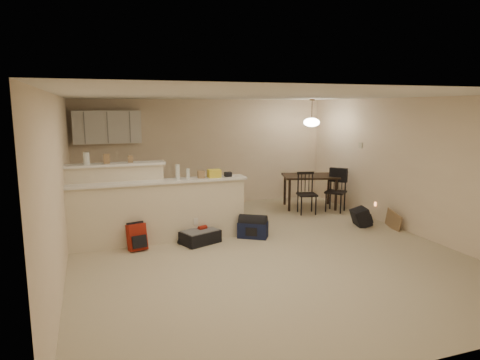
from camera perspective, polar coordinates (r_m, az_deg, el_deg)
name	(u,v)px	position (r m, az deg, el deg)	size (l,w,h in m)	color
room	(260,174)	(6.92, 2.71, 0.75)	(7.00, 7.02, 2.50)	#C5B797
breakfast_bar	(144,208)	(7.55, -12.69, -3.67)	(3.08, 0.58, 1.39)	beige
upper_cabinets	(107,127)	(9.66, -17.30, 6.76)	(1.40, 0.34, 0.70)	white
kitchen_counter	(120,194)	(9.72, -15.66, -1.77)	(1.80, 0.60, 0.90)	white
thermostat	(361,145)	(9.68, 15.78, 4.47)	(0.02, 0.12, 0.12)	beige
jar	(86,158)	(7.49, -19.80, 2.73)	(0.10, 0.10, 0.20)	silver
cereal_box	(107,159)	(7.50, -17.37, 2.71)	(0.10, 0.07, 0.16)	#94724C
small_box	(130,159)	(7.53, -14.41, 2.72)	(0.08, 0.06, 0.12)	#94724C
bottle_a	(178,172)	(7.45, -8.31, 1.07)	(0.07, 0.07, 0.26)	silver
bottle_b	(188,174)	(7.49, -6.95, 0.84)	(0.06, 0.06, 0.18)	silver
bag_lump	(214,173)	(7.61, -3.46, 0.88)	(0.22, 0.18, 0.14)	#94724C
pouch	(228,174)	(7.69, -1.60, 0.76)	(0.12, 0.10, 0.08)	#94724C
extra_item_x	(201,174)	(7.55, -5.20, 0.75)	(0.12, 0.10, 0.13)	#94724C
dining_table	(310,179)	(10.03, 9.31, 0.11)	(1.40, 1.13, 0.76)	black
pendant_lamp	(312,122)	(9.90, 9.53, 7.65)	(0.36, 0.36, 0.62)	brown
dining_chair_near	(307,193)	(9.49, 8.92, -1.77)	(0.40, 0.38, 0.91)	black
dining_chair_far	(336,191)	(9.80, 12.64, -1.41)	(0.41, 0.39, 0.95)	black
suitcase	(200,237)	(7.49, -5.33, -7.58)	(0.63, 0.41, 0.21)	black
red_backpack	(137,237)	(7.28, -13.59, -7.40)	(0.29, 0.18, 0.44)	maroon
navy_duffel	(253,230)	(7.76, 1.73, -6.63)	(0.52, 0.29, 0.29)	#111837
black_daypack	(361,217)	(8.82, 15.82, -4.81)	(0.39, 0.27, 0.34)	black
cardboard_sheet	(393,221)	(8.76, 19.77, -5.10)	(0.45, 0.02, 0.34)	#94724C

